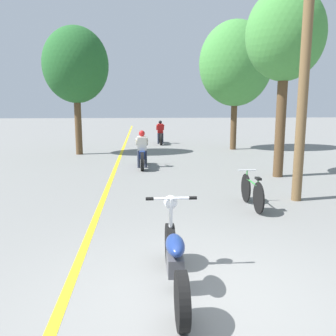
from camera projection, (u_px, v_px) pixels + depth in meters
ground_plane at (201, 298)px, 4.42m from camera, size 120.00×120.00×0.00m
lane_stripe_center at (120, 157)px, 16.27m from camera, size 0.14×48.00×0.01m
utility_pole at (305, 69)px, 8.39m from camera, size 1.10×0.24×6.23m
roadside_tree_right_near at (285, 36)px, 11.11m from camera, size 2.49×2.24×5.97m
roadside_tree_right_far at (236, 64)px, 18.32m from camera, size 3.77×3.39×6.62m
roadside_tree_left at (76, 65)px, 16.47m from camera, size 3.04×2.73×5.94m
motorcycle_foreground at (175, 258)px, 4.57m from camera, size 0.72×2.18×1.10m
motorcycle_rider_lead at (142, 154)px, 13.50m from camera, size 0.50×2.03×1.41m
motorcycle_rider_far at (160, 135)px, 21.67m from camera, size 0.50×2.12×1.42m
bicycle_parked at (252, 192)px, 8.27m from camera, size 0.44×1.66×0.82m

